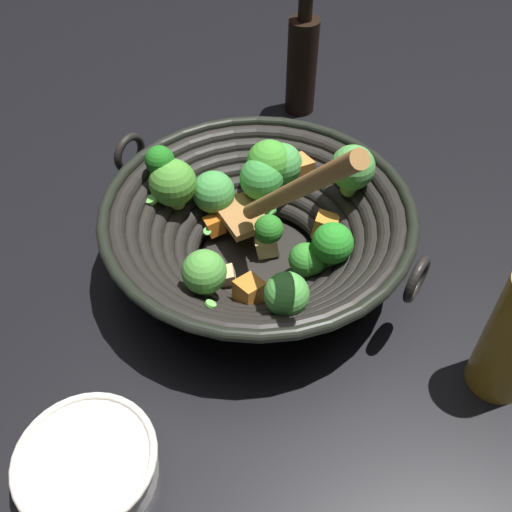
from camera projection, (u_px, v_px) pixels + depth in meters
name	position (u px, v px, depth m)	size (l,w,h in m)	color
ground_plane	(258.00, 264.00, 0.75)	(4.00, 4.00, 0.00)	black
wok	(258.00, 225.00, 0.71)	(0.37, 0.41, 0.29)	black
soy_sauce_bottle	(302.00, 63.00, 0.93)	(0.05, 0.05, 0.21)	black
prep_bowl	(88.00, 465.00, 0.55)	(0.13, 0.13, 0.04)	silver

